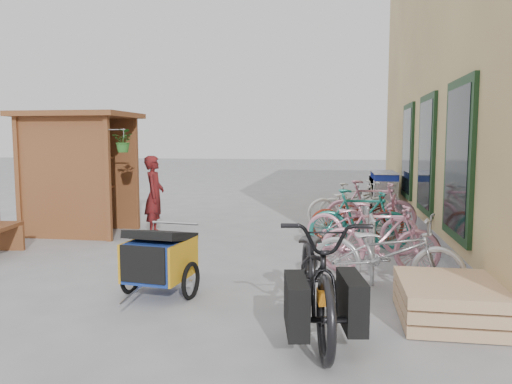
# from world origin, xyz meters

# --- Properties ---
(ground) EXTENTS (80.00, 80.00, 0.00)m
(ground) POSITION_xyz_m (0.00, 0.00, 0.00)
(ground) COLOR gray
(kiosk) EXTENTS (2.49, 1.65, 2.40)m
(kiosk) POSITION_xyz_m (-3.28, 2.47, 1.55)
(kiosk) COLOR brown
(kiosk) RESTS_ON ground
(bike_rack) EXTENTS (0.05, 5.35, 0.86)m
(bike_rack) POSITION_xyz_m (2.30, 2.40, 0.52)
(bike_rack) COLOR #A5A8AD
(bike_rack) RESTS_ON ground
(pallet_stack) EXTENTS (1.00, 1.20, 0.40)m
(pallet_stack) POSITION_xyz_m (3.00, -1.40, 0.21)
(pallet_stack) COLOR tan
(pallet_stack) RESTS_ON ground
(shopping_carts) EXTENTS (0.60, 2.37, 1.07)m
(shopping_carts) POSITION_xyz_m (3.00, 6.56, 0.62)
(shopping_carts) COLOR silver
(shopping_carts) RESTS_ON ground
(child_trailer) EXTENTS (0.91, 1.48, 0.86)m
(child_trailer) POSITION_xyz_m (-0.26, -1.07, 0.47)
(child_trailer) COLOR #1B3C96
(child_trailer) RESTS_ON ground
(cargo_bike) EXTENTS (1.13, 2.34, 1.18)m
(cargo_bike) POSITION_xyz_m (1.66, -1.91, 0.58)
(cargo_bike) COLOR black
(cargo_bike) RESTS_ON ground
(person_kiosk) EXTENTS (0.45, 0.62, 1.56)m
(person_kiosk) POSITION_xyz_m (-1.71, 2.63, 0.78)
(person_kiosk) COLOR maroon
(person_kiosk) RESTS_ON ground
(bike_0) EXTENTS (1.98, 1.18, 0.98)m
(bike_0) POSITION_xyz_m (2.44, -0.49, 0.49)
(bike_0) COLOR #A3A3A7
(bike_0) RESTS_ON ground
(bike_1) EXTENTS (1.69, 0.52, 1.01)m
(bike_1) POSITION_xyz_m (2.44, 0.35, 0.50)
(bike_1) COLOR pink
(bike_1) RESTS_ON ground
(bike_2) EXTENTS (1.94, 0.97, 0.98)m
(bike_2) POSITION_xyz_m (2.25, 1.67, 0.49)
(bike_2) COLOR pink
(bike_2) RESTS_ON ground
(bike_3) EXTENTS (1.76, 0.61, 1.04)m
(bike_3) POSITION_xyz_m (2.23, 1.86, 0.52)
(bike_3) COLOR teal
(bike_3) RESTS_ON ground
(bike_4) EXTENTS (1.75, 0.69, 0.90)m
(bike_4) POSITION_xyz_m (2.21, 2.71, 0.45)
(bike_4) COLOR maroon
(bike_4) RESTS_ON ground
(bike_5) EXTENTS (1.81, 0.58, 1.07)m
(bike_5) POSITION_xyz_m (2.50, 3.30, 0.54)
(bike_5) COLOR pink
(bike_5) RESTS_ON ground
(bike_6) EXTENTS (2.00, 1.26, 0.99)m
(bike_6) POSITION_xyz_m (2.12, 4.06, 0.50)
(bike_6) COLOR white
(bike_6) RESTS_ON ground
(bike_7) EXTENTS (1.55, 0.51, 0.92)m
(bike_7) POSITION_xyz_m (2.21, 4.40, 0.46)
(bike_7) COLOR white
(bike_7) RESTS_ON ground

